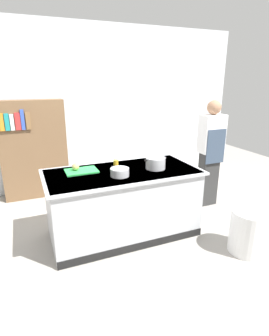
% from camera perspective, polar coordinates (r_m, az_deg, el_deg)
% --- Properties ---
extents(ground_plane, '(10.00, 10.00, 0.00)m').
position_cam_1_polar(ground_plane, '(3.87, -2.34, -13.38)').
color(ground_plane, '#9E9991').
extents(back_wall, '(6.40, 0.12, 3.00)m').
position_cam_1_polar(back_wall, '(5.35, -10.62, 12.21)').
color(back_wall, silver).
rests_on(back_wall, ground_plane).
extents(counter_island, '(1.98, 0.98, 0.90)m').
position_cam_1_polar(counter_island, '(3.65, -2.43, -7.13)').
color(counter_island, '#B7BABF').
rests_on(counter_island, ground_plane).
extents(cutting_board, '(0.40, 0.28, 0.02)m').
position_cam_1_polar(cutting_board, '(3.52, -11.07, -0.61)').
color(cutting_board, green).
rests_on(cutting_board, counter_island).
extents(onion, '(0.09, 0.09, 0.09)m').
position_cam_1_polar(onion, '(3.52, -12.26, 0.26)').
color(onion, tan).
rests_on(onion, cutting_board).
extents(stock_pot, '(0.32, 0.26, 0.15)m').
position_cam_1_polar(stock_pot, '(3.57, 4.43, 1.04)').
color(stock_pot, '#B7BABF').
rests_on(stock_pot, counter_island).
extents(mixing_bowl, '(0.23, 0.23, 0.10)m').
position_cam_1_polar(mixing_bowl, '(3.30, -3.12, -0.87)').
color(mixing_bowl, '#B7BABF').
rests_on(mixing_bowl, counter_island).
extents(juice_cup, '(0.07, 0.07, 0.10)m').
position_cam_1_polar(juice_cup, '(3.63, -3.92, 0.93)').
color(juice_cup, yellow).
rests_on(juice_cup, counter_island).
extents(trash_bin, '(0.46, 0.46, 0.54)m').
position_cam_1_polar(trash_bin, '(3.64, 22.93, -12.18)').
color(trash_bin, white).
rests_on(trash_bin, ground_plane).
extents(person_chef, '(0.38, 0.25, 1.72)m').
position_cam_1_polar(person_chef, '(4.56, 15.62, 3.37)').
color(person_chef, '#313131').
rests_on(person_chef, ground_plane).
extents(bookshelf, '(1.10, 0.31, 1.70)m').
position_cam_1_polar(bookshelf, '(5.04, -20.34, 3.57)').
color(bookshelf, brown).
rests_on(bookshelf, ground_plane).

